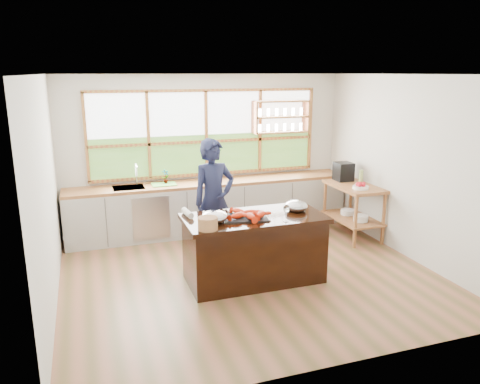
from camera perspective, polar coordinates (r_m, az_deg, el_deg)
name	(u,v)px	position (r m, az deg, el deg)	size (l,w,h in m)	color
ground_plane	(249,274)	(6.62, 1.09, -9.94)	(5.00, 5.00, 0.00)	#9A5D41
room_shell	(239,144)	(6.59, -0.15, 5.90)	(5.02, 4.52, 2.71)	silver
back_counter	(211,206)	(8.20, -3.60, -1.72)	(4.90, 0.63, 0.90)	#B0ADA6
right_shelf_unit	(354,202)	(8.09, 13.69, -1.22)	(0.62, 1.10, 0.90)	#A56239
island	(254,248)	(6.27, 1.73, -6.86)	(1.85, 0.90, 0.90)	black
cook	(214,201)	(6.83, -3.20, -1.05)	(0.66, 0.44, 1.82)	#191D3B
potted_plant	(165,176)	(7.96, -9.07, 1.88)	(0.13, 0.09, 0.25)	slate
cutting_board	(164,184)	(7.92, -9.26, 0.93)	(0.40, 0.30, 0.01)	#55AF3B
espresso_machine	(343,171)	(8.30, 12.49, 2.46)	(0.28, 0.30, 0.32)	black
wine_bottle	(361,178)	(7.94, 14.52, 1.65)	(0.07, 0.07, 0.27)	#94AB59
fruit_bowl	(361,186)	(7.78, 14.50, 0.67)	(0.26, 0.26, 0.11)	white
slate_board	(245,217)	(6.04, 0.65, -3.12)	(0.55, 0.40, 0.02)	black
lobster_pile	(248,214)	(6.00, 0.94, -2.73)	(0.52, 0.48, 0.08)	#E70301
mixing_bowl_left	(215,217)	(5.87, -3.11, -3.02)	(0.33, 0.33, 0.16)	#BABCC2
mixing_bowl_right	(296,206)	(6.38, 6.86, -1.71)	(0.32, 0.32, 0.15)	#BABCC2
wine_glass	(286,209)	(5.89, 5.67, -2.08)	(0.08, 0.08, 0.22)	silver
wicker_basket	(208,223)	(5.60, -3.95, -3.85)	(0.24, 0.24, 0.15)	#B27B49
parchment_roll	(187,213)	(6.15, -6.42, -2.56)	(0.08, 0.08, 0.30)	white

